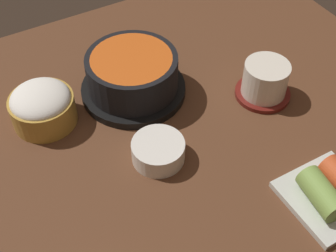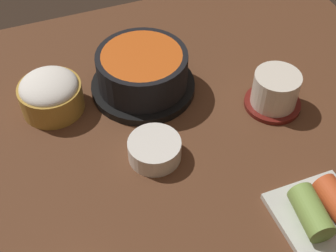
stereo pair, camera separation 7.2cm
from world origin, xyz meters
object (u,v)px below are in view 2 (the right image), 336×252
stone_pot (142,73)px  banchan_cup_center (155,149)px  tea_cup_with_saucer (275,91)px  rice_bowl (50,93)px  kimchi_plate (323,211)px

stone_pot → banchan_cup_center: bearing=-102.5°
tea_cup_with_saucer → banchan_cup_center: size_ratio=1.18×
rice_bowl → tea_cup_with_saucer: same height
stone_pot → tea_cup_with_saucer: bearing=-31.4°
rice_bowl → kimchi_plate: size_ratio=0.88×
tea_cup_with_saucer → banchan_cup_center: (-22.76, -3.42, -1.46)cm
tea_cup_with_saucer → banchan_cup_center: tea_cup_with_saucer is taller
stone_pot → banchan_cup_center: size_ratio=2.23×
stone_pot → tea_cup_with_saucer: (19.39, -11.83, -0.59)cm
banchan_cup_center → tea_cup_with_saucer: bearing=8.5°
stone_pot → kimchi_plate: size_ratio=1.52×
banchan_cup_center → kimchi_plate: size_ratio=0.68×
banchan_cup_center → stone_pot: bearing=77.5°
tea_cup_with_saucer → banchan_cup_center: 23.07cm
stone_pot → tea_cup_with_saucer: stone_pot is taller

